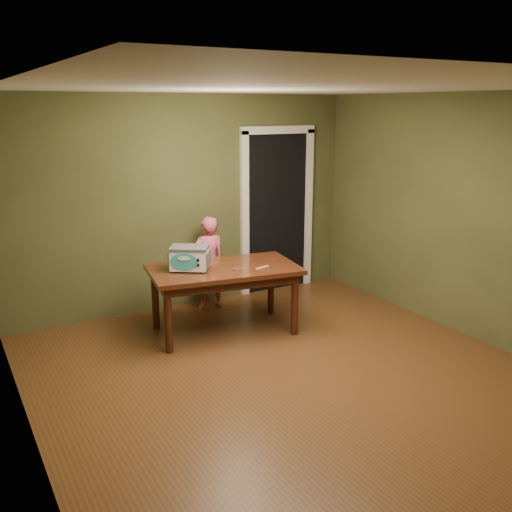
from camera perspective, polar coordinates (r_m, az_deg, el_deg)
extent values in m
plane|color=#553718|center=(5.36, 4.20, -12.46)|extent=(5.00, 5.00, 0.00)
cube|color=#50532C|center=(7.07, -6.99, 5.31)|extent=(4.50, 0.02, 2.60)
cube|color=#50532C|center=(4.13, -22.40, -2.56)|extent=(0.02, 5.00, 2.60)
cube|color=#50532C|center=(6.42, 21.38, 3.44)|extent=(0.02, 5.00, 2.60)
cube|color=white|center=(4.77, 4.81, 16.53)|extent=(4.50, 5.00, 0.02)
cube|color=black|center=(7.95, 0.89, 4.64)|extent=(0.90, 0.60, 2.10)
cube|color=black|center=(7.69, 2.09, 4.28)|extent=(0.90, 0.02, 2.10)
cube|color=white|center=(7.43, -1.13, 3.91)|extent=(0.10, 0.06, 2.20)
cube|color=white|center=(7.95, 5.23, 4.57)|extent=(0.10, 0.06, 2.20)
cube|color=white|center=(7.55, 2.23, 12.49)|extent=(1.10, 0.06, 0.10)
cube|color=#36170C|center=(6.23, -3.26, -1.32)|extent=(1.73, 1.15, 0.05)
cube|color=#35170D|center=(6.25, -3.25, -1.98)|extent=(1.59, 1.01, 0.10)
cylinder|color=#35170D|center=(5.87, -8.77, -6.38)|extent=(0.08, 0.08, 0.70)
cylinder|color=#35170D|center=(6.51, -10.04, -4.27)|extent=(0.08, 0.08, 0.70)
cylinder|color=#35170D|center=(6.27, 3.89, -4.83)|extent=(0.08, 0.08, 0.70)
cylinder|color=#35170D|center=(6.88, 1.50, -3.00)|extent=(0.08, 0.08, 0.70)
cylinder|color=#4C4F54|center=(6.07, -8.28, -1.56)|extent=(0.03, 0.03, 0.02)
cylinder|color=#4C4F54|center=(6.27, -7.90, -1.02)|extent=(0.03, 0.03, 0.02)
cylinder|color=#4C4F54|center=(6.02, -5.30, -1.62)|extent=(0.03, 0.03, 0.02)
cylinder|color=#4C4F54|center=(6.21, -5.01, -1.08)|extent=(0.03, 0.03, 0.02)
cube|color=white|center=(6.11, -6.66, -0.26)|extent=(0.47, 0.44, 0.22)
cube|color=#4C4F54|center=(6.08, -6.69, 0.80)|extent=(0.48, 0.45, 0.03)
cube|color=#4C4F54|center=(6.15, -8.51, -0.23)|extent=(0.15, 0.22, 0.17)
cube|color=#4C4F54|center=(6.08, -4.79, -0.29)|extent=(0.15, 0.22, 0.17)
ellipsoid|color=teal|center=(5.98, -7.21, -0.61)|extent=(0.25, 0.17, 0.18)
cylinder|color=black|center=(5.95, -5.81, -0.41)|extent=(0.03, 0.03, 0.03)
cylinder|color=black|center=(5.96, -5.79, -0.93)|extent=(0.03, 0.02, 0.02)
cylinder|color=silver|center=(6.09, -1.88, -1.35)|extent=(0.10, 0.10, 0.02)
cylinder|color=#4F271A|center=(6.09, -1.88, -1.28)|extent=(0.09, 0.09, 0.01)
cube|color=#E6BC64|center=(6.18, 0.64, -1.14)|extent=(0.18, 0.07, 0.01)
imported|color=#D05567|center=(7.01, -4.78, -0.71)|extent=(0.43, 0.29, 1.17)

